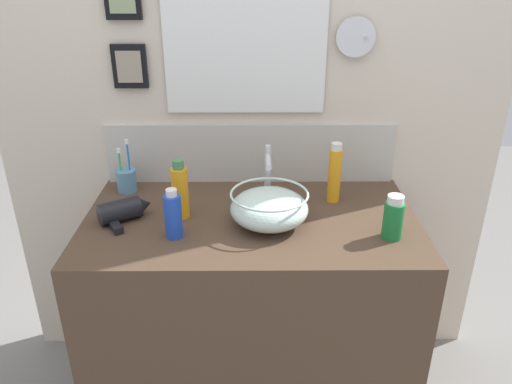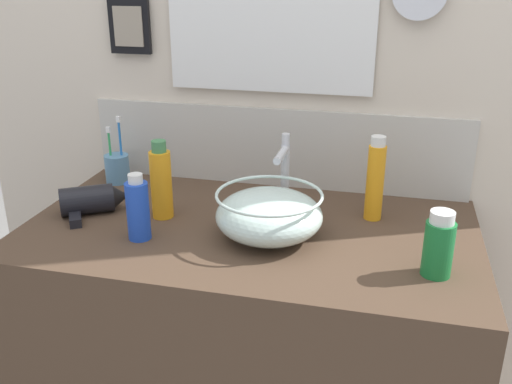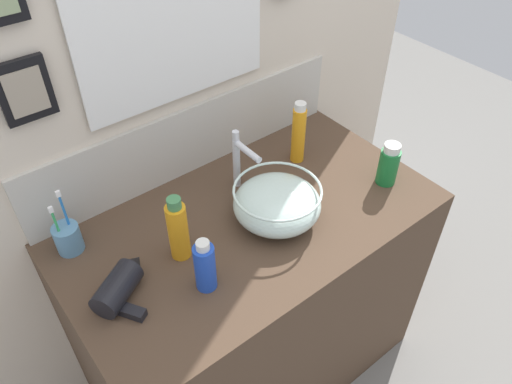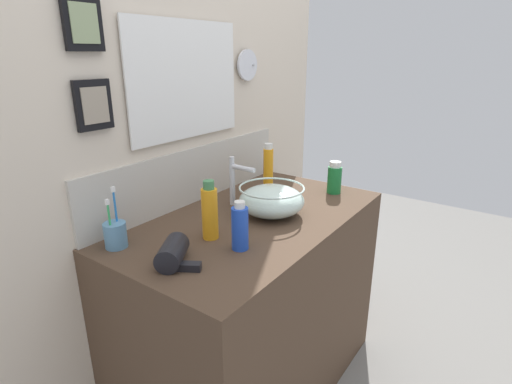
# 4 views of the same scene
# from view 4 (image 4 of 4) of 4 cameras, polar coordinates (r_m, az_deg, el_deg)

# --- Properties ---
(ground_plane) EXTENTS (6.00, 6.00, 0.00)m
(ground_plane) POSITION_cam_4_polar(r_m,az_deg,el_deg) (2.07, -0.33, -25.53)
(ground_plane) COLOR gray
(vanity_counter) EXTENTS (1.16, 0.64, 0.84)m
(vanity_counter) POSITION_cam_4_polar(r_m,az_deg,el_deg) (1.80, -0.36, -15.99)
(vanity_counter) COLOR #4C3828
(vanity_counter) RESTS_ON ground
(back_panel) EXTENTS (1.98, 0.10, 2.44)m
(back_panel) POSITION_cam_4_polar(r_m,az_deg,el_deg) (1.72, -10.17, 10.87)
(back_panel) COLOR beige
(back_panel) RESTS_ON ground
(glass_bowl_sink) EXTENTS (0.26, 0.26, 0.12)m
(glass_bowl_sink) POSITION_cam_4_polar(r_m,az_deg,el_deg) (1.60, 2.24, -1.16)
(glass_bowl_sink) COLOR silver
(glass_bowl_sink) RESTS_ON vanity_counter
(faucet) EXTENTS (0.02, 0.13, 0.21)m
(faucet) POSITION_cam_4_polar(r_m,az_deg,el_deg) (1.68, -2.98, 2.04)
(faucet) COLOR silver
(faucet) RESTS_ON vanity_counter
(hair_drier) EXTENTS (0.19, 0.19, 0.08)m
(hair_drier) POSITION_cam_4_polar(r_m,az_deg,el_deg) (1.28, -11.58, -8.25)
(hair_drier) COLOR black
(hair_drier) RESTS_ON vanity_counter
(toothbrush_cup) EXTENTS (0.07, 0.07, 0.21)m
(toothbrush_cup) POSITION_cam_4_polar(r_m,az_deg,el_deg) (1.42, -19.45, -5.72)
(toothbrush_cup) COLOR #598CB2
(toothbrush_cup) RESTS_ON vanity_counter
(soap_dispenser) EXTENTS (0.06, 0.06, 0.21)m
(soap_dispenser) POSITION_cam_4_polar(r_m,az_deg,el_deg) (1.39, -6.62, -2.84)
(soap_dispenser) COLOR orange
(soap_dispenser) RESTS_ON vanity_counter
(shampoo_bottle) EXTENTS (0.05, 0.05, 0.23)m
(shampoo_bottle) POSITION_cam_4_polar(r_m,az_deg,el_deg) (1.87, 1.76, 3.43)
(shampoo_bottle) COLOR orange
(shampoo_bottle) RESTS_ON vanity_counter
(spray_bottle) EXTENTS (0.06, 0.06, 0.15)m
(spray_bottle) POSITION_cam_4_polar(r_m,az_deg,el_deg) (1.88, 11.15, 1.95)
(spray_bottle) COLOR #197233
(spray_bottle) RESTS_ON vanity_counter
(lotion_bottle) EXTENTS (0.06, 0.06, 0.17)m
(lotion_bottle) POSITION_cam_4_polar(r_m,az_deg,el_deg) (1.32, -2.31, -5.05)
(lotion_bottle) COLOR blue
(lotion_bottle) RESTS_ON vanity_counter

